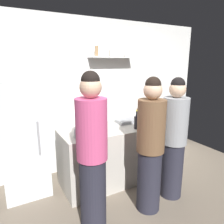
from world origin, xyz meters
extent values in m
plane|color=#726656|center=(0.00, 0.00, 0.00)|extent=(5.28, 5.28, 0.00)
cube|color=white|center=(0.00, 1.25, 1.30)|extent=(4.80, 0.10, 2.60)
cube|color=silver|center=(0.40, 1.09, 1.96)|extent=(0.84, 0.22, 0.02)
cylinder|color=olive|center=(0.10, 1.09, 2.05)|extent=(0.06, 0.06, 0.17)
cylinder|color=beige|center=(0.40, 1.09, 2.06)|extent=(0.08, 0.08, 0.18)
cylinder|color=beige|center=(0.69, 1.09, 2.03)|extent=(0.06, 0.06, 0.11)
cube|color=silver|center=(-1.17, 0.85, 0.83)|extent=(0.60, 0.57, 1.65)
cylinder|color=#99999E|center=(-1.01, 0.54, 0.91)|extent=(0.02, 0.02, 0.45)
cube|color=#B7B2A8|center=(0.07, 0.51, 0.45)|extent=(1.58, 0.68, 0.89)
cube|color=gray|center=(0.43, 0.64, 0.92)|extent=(0.34, 0.24, 0.05)
cylinder|color=#B2B2B7|center=(-0.53, 0.37, 0.95)|extent=(0.11, 0.11, 0.12)
cylinder|color=silver|center=(-0.52, 0.37, 1.02)|extent=(0.01, 0.01, 0.18)
cylinder|color=silver|center=(-0.50, 0.35, 1.02)|extent=(0.02, 0.02, 0.18)
cylinder|color=silver|center=(-0.54, 0.37, 1.01)|extent=(0.02, 0.03, 0.16)
cylinder|color=silver|center=(-0.54, 0.34, 1.01)|extent=(0.01, 0.01, 0.15)
cylinder|color=black|center=(0.38, 0.30, 0.99)|extent=(0.08, 0.08, 0.19)
cylinder|color=black|center=(0.38, 0.30, 1.13)|extent=(0.03, 0.03, 0.08)
cylinder|color=gold|center=(0.38, 0.30, 1.17)|extent=(0.04, 0.04, 0.02)
cylinder|color=#472814|center=(0.73, 0.74, 0.99)|extent=(0.07, 0.07, 0.19)
cylinder|color=#472814|center=(0.73, 0.74, 1.12)|extent=(0.03, 0.03, 0.08)
cylinder|color=maroon|center=(0.73, 0.74, 1.17)|extent=(0.03, 0.03, 0.02)
cylinder|color=silver|center=(0.05, 0.75, 0.98)|extent=(0.09, 0.09, 0.17)
cylinder|color=silver|center=(0.05, 0.75, 1.08)|extent=(0.05, 0.05, 0.03)
cylinder|color=yellow|center=(0.05, 0.75, 1.10)|extent=(0.06, 0.06, 0.02)
cylinder|color=#262633|center=(0.16, -0.30, 0.40)|extent=(0.30, 0.30, 0.81)
cylinder|color=brown|center=(0.16, -0.30, 1.13)|extent=(0.34, 0.34, 0.64)
sphere|color=#D8AD8C|center=(0.16, -0.30, 1.56)|extent=(0.22, 0.22, 0.22)
sphere|color=black|center=(0.16, -0.30, 1.62)|extent=(0.19, 0.19, 0.19)
cylinder|color=#262633|center=(-0.58, -0.22, 0.42)|extent=(0.30, 0.30, 0.85)
cylinder|color=#D14C7F|center=(-0.58, -0.22, 1.18)|extent=(0.34, 0.34, 0.67)
sphere|color=#D8AD8C|center=(-0.58, -0.22, 1.63)|extent=(0.23, 0.23, 0.23)
sphere|color=black|center=(-0.58, -0.22, 1.70)|extent=(0.19, 0.19, 0.19)
cylinder|color=#262633|center=(0.63, -0.23, 0.40)|extent=(0.30, 0.30, 0.80)
cylinder|color=gray|center=(0.63, -0.23, 1.11)|extent=(0.34, 0.34, 0.63)
sphere|color=#D8AD8C|center=(0.63, -0.23, 1.53)|extent=(0.22, 0.22, 0.22)
sphere|color=black|center=(0.63, -0.23, 1.60)|extent=(0.18, 0.18, 0.18)
camera|label=1|loc=(-1.42, -2.19, 1.88)|focal=33.79mm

